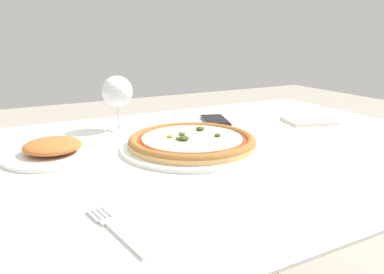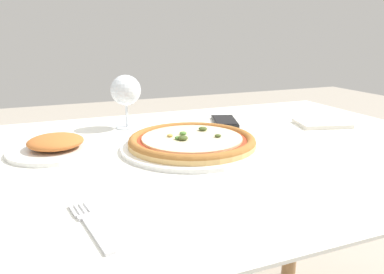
% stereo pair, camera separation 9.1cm
% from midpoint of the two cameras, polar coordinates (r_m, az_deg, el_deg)
% --- Properties ---
extents(dining_table, '(1.30, 0.92, 0.76)m').
position_cam_midpoint_polar(dining_table, '(0.96, 5.88, -7.13)').
color(dining_table, '#997047').
rests_on(dining_table, ground_plane).
extents(pizza_plate, '(0.35, 0.35, 0.04)m').
position_cam_midpoint_polar(pizza_plate, '(0.91, 2.85, -0.83)').
color(pizza_plate, white).
rests_on(pizza_plate, dining_table).
extents(fork, '(0.05, 0.17, 0.00)m').
position_cam_midpoint_polar(fork, '(0.58, -10.77, -13.05)').
color(fork, silver).
rests_on(fork, dining_table).
extents(wine_glass_far_left, '(0.09, 0.09, 0.16)m').
position_cam_midpoint_polar(wine_glass_far_left, '(1.11, -7.76, 6.90)').
color(wine_glass_far_left, silver).
rests_on(wine_glass_far_left, dining_table).
extents(cell_phone, '(0.11, 0.16, 0.01)m').
position_cam_midpoint_polar(cell_phone, '(1.19, 7.17, 2.42)').
color(cell_phone, black).
rests_on(cell_phone, dining_table).
extents(side_plate, '(0.22, 0.22, 0.04)m').
position_cam_midpoint_polar(side_plate, '(0.93, -17.44, -1.31)').
color(side_plate, white).
rests_on(side_plate, dining_table).
extents(napkin_folded, '(0.17, 0.15, 0.01)m').
position_cam_midpoint_polar(napkin_folded, '(1.23, 21.23, 1.91)').
color(napkin_folded, silver).
rests_on(napkin_folded, dining_table).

